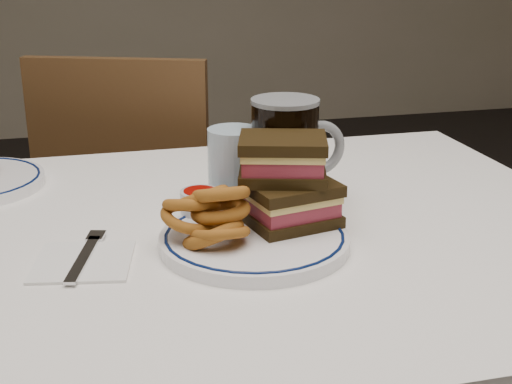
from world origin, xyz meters
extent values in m
cube|color=white|center=(0.00, 0.00, 0.73)|extent=(1.26, 0.86, 0.03)
cylinder|color=#432815|center=(0.54, 0.34, 0.35)|extent=(0.06, 0.06, 0.71)
cube|color=white|center=(0.00, 0.43, 0.65)|extent=(1.26, 0.01, 0.17)
cube|color=#432815|center=(0.02, 0.83, 0.42)|extent=(0.54, 0.54, 0.04)
cylinder|color=#432815|center=(0.25, 0.94, 0.20)|extent=(0.04, 0.04, 0.41)
cylinder|color=#432815|center=(0.13, 0.60, 0.20)|extent=(0.04, 0.04, 0.41)
cylinder|color=#432815|center=(-0.08, 1.06, 0.20)|extent=(0.04, 0.04, 0.41)
cylinder|color=#432815|center=(-0.21, 0.73, 0.20)|extent=(0.04, 0.04, 0.41)
cube|color=#432815|center=(-0.04, 0.66, 0.67)|extent=(0.40, 0.18, 0.45)
cylinder|color=white|center=(0.09, -0.07, 0.76)|extent=(0.26, 0.26, 0.02)
torus|color=#091848|center=(0.09, -0.07, 0.77)|extent=(0.24, 0.24, 0.00)
cube|color=black|center=(0.15, -0.05, 0.78)|extent=(0.14, 0.12, 0.02)
cube|color=#A7303E|center=(0.15, -0.05, 0.79)|extent=(0.12, 0.11, 0.02)
cube|color=#ECCC69|center=(0.15, -0.05, 0.81)|extent=(0.13, 0.11, 0.01)
cube|color=black|center=(0.15, -0.05, 0.82)|extent=(0.14, 0.12, 0.02)
cube|color=black|center=(0.14, -0.03, 0.84)|extent=(0.14, 0.12, 0.02)
cube|color=#A7303E|center=(0.14, -0.03, 0.85)|extent=(0.13, 0.11, 0.02)
cube|color=#ECCC69|center=(0.14, -0.03, 0.87)|extent=(0.13, 0.12, 0.01)
cube|color=black|center=(0.14, -0.03, 0.88)|extent=(0.14, 0.12, 0.02)
torus|color=maroon|center=(0.04, -0.09, 0.78)|extent=(0.10, 0.09, 0.07)
torus|color=maroon|center=(0.04, -0.09, 0.78)|extent=(0.08, 0.08, 0.04)
torus|color=maroon|center=(0.01, -0.06, 0.80)|extent=(0.08, 0.08, 0.04)
torus|color=maroon|center=(0.05, -0.07, 0.80)|extent=(0.08, 0.08, 0.03)
torus|color=maroon|center=(0.01, -0.06, 0.81)|extent=(0.08, 0.08, 0.05)
torus|color=maroon|center=(0.03, -0.06, 0.82)|extent=(0.08, 0.07, 0.06)
torus|color=maroon|center=(0.05, -0.07, 0.83)|extent=(0.08, 0.08, 0.04)
cylinder|color=silver|center=(0.04, 0.03, 0.78)|extent=(0.06, 0.06, 0.03)
cylinder|color=#890702|center=(0.04, 0.03, 0.80)|extent=(0.05, 0.05, 0.01)
cylinder|color=black|center=(0.17, 0.06, 0.83)|extent=(0.10, 0.10, 0.17)
cylinder|color=gray|center=(0.17, 0.06, 0.92)|extent=(0.10, 0.10, 0.01)
torus|color=gray|center=(0.23, 0.07, 0.84)|extent=(0.09, 0.03, 0.09)
cylinder|color=#A8C5D8|center=(0.10, 0.08, 0.81)|extent=(0.08, 0.08, 0.12)
cube|color=white|center=(-0.13, -0.07, 0.75)|extent=(0.14, 0.14, 0.00)
cube|color=silver|center=(-0.13, -0.07, 0.76)|extent=(0.05, 0.14, 0.00)
cube|color=silver|center=(-0.11, 0.00, 0.76)|extent=(0.03, 0.04, 0.00)
camera|label=1|loc=(-0.12, -0.94, 1.14)|focal=50.00mm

